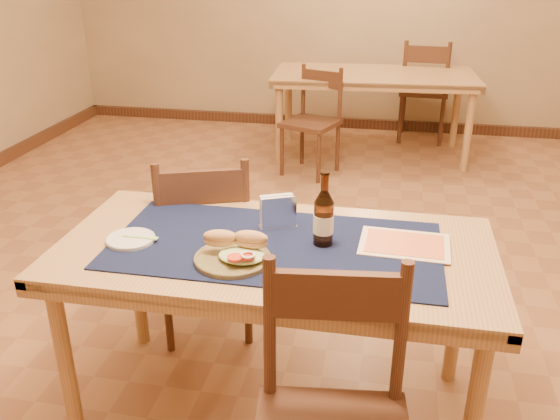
% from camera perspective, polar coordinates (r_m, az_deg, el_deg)
% --- Properties ---
extents(room, '(6.04, 7.04, 2.84)m').
position_cam_1_polar(room, '(2.74, 2.90, 16.54)').
color(room, '#936440').
rests_on(room, ground).
extents(main_table, '(1.60, 0.80, 0.75)m').
position_cam_1_polar(main_table, '(2.21, -0.49, -5.35)').
color(main_table, '#A77D4E').
rests_on(main_table, ground).
extents(placemat, '(1.20, 0.60, 0.01)m').
position_cam_1_polar(placemat, '(2.17, -0.50, -3.39)').
color(placemat, '#0F1637').
rests_on(placemat, main_table).
extents(baseboard, '(6.00, 7.00, 0.10)m').
position_cam_1_polar(baseboard, '(3.21, 2.40, -8.13)').
color(baseboard, '#472919').
rests_on(baseboard, ground).
extents(back_table, '(1.80, 0.99, 0.75)m').
position_cam_1_polar(back_table, '(5.41, 9.00, 12.05)').
color(back_table, '#A77D4E').
rests_on(back_table, ground).
extents(chair_main_far, '(0.56, 0.56, 0.94)m').
position_cam_1_polar(chair_main_far, '(2.80, -7.31, -3.05)').
color(chair_main_far, '#472919').
rests_on(chair_main_far, ground).
extents(chair_back_near, '(0.52, 0.52, 0.87)m').
position_cam_1_polar(chair_back_near, '(4.96, 3.19, 8.67)').
color(chair_back_near, '#472919').
rests_on(chair_back_near, ground).
extents(chair_back_far, '(0.48, 0.48, 0.98)m').
position_cam_1_polar(chair_back_far, '(5.98, 13.71, 11.23)').
color(chair_back_far, '#472919').
rests_on(chair_back_far, ground).
extents(sandwich_plate, '(0.27, 0.27, 0.10)m').
position_cam_1_polar(sandwich_plate, '(2.06, -4.33, -4.17)').
color(sandwich_plate, brown).
rests_on(sandwich_plate, placemat).
extents(side_plate, '(0.18, 0.18, 0.01)m').
position_cam_1_polar(side_plate, '(2.26, -14.18, -2.70)').
color(side_plate, silver).
rests_on(side_plate, placemat).
extents(fork, '(0.14, 0.02, 0.00)m').
position_cam_1_polar(fork, '(2.25, -13.03, -2.59)').
color(fork, '#97D373').
rests_on(fork, side_plate).
extents(beer_bottle, '(0.07, 0.07, 0.28)m').
position_cam_1_polar(beer_bottle, '(2.14, 4.21, -0.76)').
color(beer_bottle, '#4D250D').
rests_on(beer_bottle, placemat).
extents(napkin_holder, '(0.15, 0.11, 0.13)m').
position_cam_1_polar(napkin_holder, '(2.28, -0.19, -0.24)').
color(napkin_holder, white).
rests_on(napkin_holder, placemat).
extents(menu_card, '(0.33, 0.25, 0.01)m').
position_cam_1_polar(menu_card, '(2.22, 11.90, -3.22)').
color(menu_card, beige).
rests_on(menu_card, placemat).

